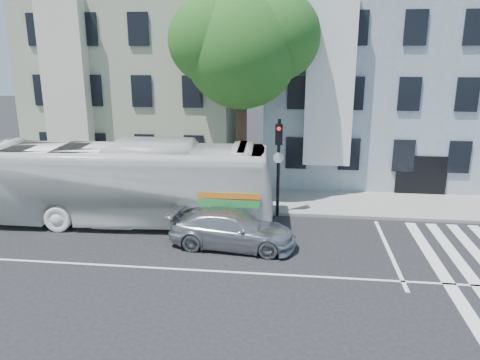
# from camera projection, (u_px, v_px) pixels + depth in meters

# --- Properties ---
(ground) EXTENTS (120.00, 120.00, 0.00)m
(ground) POSITION_uv_depth(u_px,v_px,m) (214.00, 271.00, 16.55)
(ground) COLOR black
(ground) RESTS_ON ground
(sidewalk_far) EXTENTS (80.00, 4.00, 0.15)m
(sidewalk_far) POSITION_uv_depth(u_px,v_px,m) (240.00, 200.00, 24.17)
(sidewalk_far) COLOR gray
(sidewalk_far) RESTS_ON ground
(building_left) EXTENTS (12.00, 10.00, 11.00)m
(building_left) POSITION_uv_depth(u_px,v_px,m) (146.00, 83.00, 30.21)
(building_left) COLOR #9EA48A
(building_left) RESTS_ON ground
(building_right) EXTENTS (12.00, 10.00, 11.00)m
(building_right) POSITION_uv_depth(u_px,v_px,m) (367.00, 85.00, 28.61)
(building_right) COLOR #8692A0
(building_right) RESTS_ON ground
(street_tree) EXTENTS (7.30, 5.90, 11.10)m
(street_tree) POSITION_uv_depth(u_px,v_px,m) (243.00, 44.00, 22.78)
(street_tree) COLOR #2D2116
(street_tree) RESTS_ON ground
(bus) EXTENTS (3.76, 13.40, 3.69)m
(bus) POSITION_uv_depth(u_px,v_px,m) (124.00, 183.00, 20.83)
(bus) COLOR white
(bus) RESTS_ON ground
(sedan) EXTENTS (2.52, 5.18, 1.45)m
(sedan) POSITION_uv_depth(u_px,v_px,m) (233.00, 229.00, 18.46)
(sedan) COLOR #B2B3B9
(sedan) RESTS_ON ground
(hedge) EXTENTS (8.38, 3.25, 0.70)m
(hedge) POSITION_uv_depth(u_px,v_px,m) (95.00, 194.00, 23.75)
(hedge) COLOR #22621F
(hedge) RESTS_ON sidewalk_far
(traffic_signal) EXTENTS (0.48, 0.54, 4.58)m
(traffic_signal) POSITION_uv_depth(u_px,v_px,m) (279.00, 155.00, 21.20)
(traffic_signal) COLOR black
(traffic_signal) RESTS_ON ground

